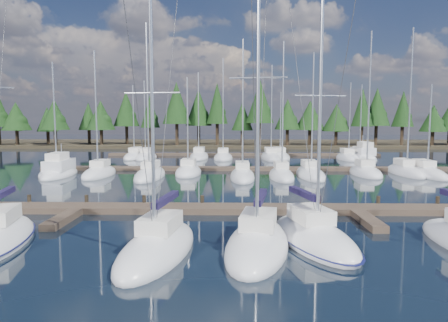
{
  "coord_description": "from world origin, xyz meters",
  "views": [
    {
      "loc": [
        -1.97,
        -7.9,
        6.04
      ],
      "look_at": [
        -2.56,
        22.0,
        2.97
      ],
      "focal_mm": 32.0,
      "sensor_mm": 36.0,
      "label": 1
    }
  ],
  "objects_px": {
    "motor_yacht_left": "(59,171)",
    "motor_yacht_right": "(364,156)",
    "front_sailboat_3": "(258,243)",
    "front_sailboat_4": "(313,237)",
    "front_sailboat_2": "(158,247)",
    "main_dock": "(262,211)"
  },
  "relations": [
    {
      "from": "motor_yacht_left",
      "to": "motor_yacht_right",
      "type": "bearing_deg",
      "value": 26.27
    },
    {
      "from": "motor_yacht_left",
      "to": "front_sailboat_3",
      "type": "bearing_deg",
      "value": -50.8
    },
    {
      "from": "front_sailboat_4",
      "to": "front_sailboat_2",
      "type": "bearing_deg",
      "value": -166.57
    },
    {
      "from": "front_sailboat_2",
      "to": "motor_yacht_right",
      "type": "bearing_deg",
      "value": 61.83
    },
    {
      "from": "main_dock",
      "to": "front_sailboat_2",
      "type": "distance_m",
      "value": 9.39
    },
    {
      "from": "front_sailboat_4",
      "to": "motor_yacht_left",
      "type": "distance_m",
      "value": 32.7
    },
    {
      "from": "main_dock",
      "to": "motor_yacht_left",
      "type": "distance_m",
      "value": 27.12
    },
    {
      "from": "front_sailboat_4",
      "to": "motor_yacht_right",
      "type": "relative_size",
      "value": 1.45
    },
    {
      "from": "main_dock",
      "to": "front_sailboat_2",
      "type": "height_order",
      "value": "front_sailboat_2"
    },
    {
      "from": "motor_yacht_right",
      "to": "front_sailboat_4",
      "type": "bearing_deg",
      "value": -111.07
    },
    {
      "from": "main_dock",
      "to": "front_sailboat_2",
      "type": "relative_size",
      "value": 3.37
    },
    {
      "from": "main_dock",
      "to": "front_sailboat_2",
      "type": "bearing_deg",
      "value": -124.5
    },
    {
      "from": "front_sailboat_2",
      "to": "front_sailboat_4",
      "type": "bearing_deg",
      "value": 13.43
    },
    {
      "from": "motor_yacht_left",
      "to": "motor_yacht_right",
      "type": "distance_m",
      "value": 43.85
    },
    {
      "from": "front_sailboat_3",
      "to": "front_sailboat_4",
      "type": "xyz_separation_m",
      "value": [
        2.81,
        1.11,
        -0.01
      ]
    },
    {
      "from": "main_dock",
      "to": "front_sailboat_2",
      "type": "xyz_separation_m",
      "value": [
        -5.32,
        -7.74,
        0.08
      ]
    },
    {
      "from": "front_sailboat_3",
      "to": "motor_yacht_left",
      "type": "xyz_separation_m",
      "value": [
        -20.01,
        24.53,
        0.17
      ]
    },
    {
      "from": "front_sailboat_4",
      "to": "motor_yacht_right",
      "type": "bearing_deg",
      "value": 68.93
    },
    {
      "from": "front_sailboat_3",
      "to": "motor_yacht_right",
      "type": "relative_size",
      "value": 1.6
    },
    {
      "from": "front_sailboat_2",
      "to": "motor_yacht_right",
      "type": "height_order",
      "value": "front_sailboat_2"
    },
    {
      "from": "motor_yacht_left",
      "to": "front_sailboat_2",
      "type": "bearing_deg",
      "value": -58.48
    },
    {
      "from": "main_dock",
      "to": "motor_yacht_left",
      "type": "xyz_separation_m",
      "value": [
        -20.76,
        17.44,
        0.26
      ]
    }
  ]
}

